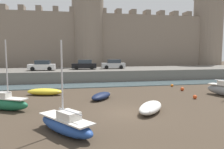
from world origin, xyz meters
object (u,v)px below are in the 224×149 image
Objects in this scene: mooring_buoy_near_channel at (172,85)px; car_quay_centre_east at (42,66)px; rowboat_near_channel_left at (151,107)px; car_quay_west at (113,64)px; mooring_buoy_mid_mud at (182,89)px; mooring_buoy_near_shore at (195,97)px; rowboat_midflat_left at (101,96)px; rowboat_near_channel_right at (45,92)px; car_quay_east at (84,65)px; sailboat_midflat_right at (66,124)px; sailboat_foreground_right at (6,103)px.

car_quay_centre_east is at bearing 153.43° from mooring_buoy_near_channel.
car_quay_centre_east is at bearing 117.04° from rowboat_near_channel_left.
mooring_buoy_mid_mud is at bearing -67.01° from car_quay_west.
rowboat_near_channel_left is at bearing -148.94° from mooring_buoy_near_shore.
car_quay_west is (-5.99, 10.39, 2.36)m from mooring_buoy_near_channel.
rowboat_midflat_left is 7.52× the size of mooring_buoy_mid_mud.
rowboat_near_channel_right is 13.73m from car_quay_east.
car_quay_centre_east is at bearing 116.04° from rowboat_midflat_left.
mooring_buoy_near_channel is at bearing 29.13° from rowboat_midflat_left.
car_quay_west is (5.13, 0.45, 0.00)m from car_quay_east.
car_quay_east is (-0.53, 15.84, 2.20)m from rowboat_midflat_left.
mooring_buoy_near_channel is at bearing 85.50° from mooring_buoy_mid_mud.
sailboat_midflat_right is at bearing -133.80° from mooring_buoy_near_channel.
mooring_buoy_near_shore reaches higher than mooring_buoy_near_channel.
mooring_buoy_near_channel is (0.25, 3.15, -0.04)m from mooring_buoy_mid_mud.
car_quay_east reaches higher than rowboat_midflat_left.
sailboat_midflat_right reaches higher than mooring_buoy_near_shore.
mooring_buoy_near_shore is (9.25, -1.69, -0.15)m from rowboat_midflat_left.
mooring_buoy_near_shore is at bearing 28.92° from sailboat_midflat_right.
sailboat_foreground_right is 1.36× the size of car_quay_centre_east.
mooring_buoy_mid_mud is 14.89m from car_quay_west.
rowboat_near_channel_right reaches higher than mooring_buoy_near_channel.
sailboat_foreground_right is at bearing 165.62° from rowboat_near_channel_left.
car_quay_centre_east is at bearing 134.98° from mooring_buoy_near_shore.
sailboat_midflat_right reaches higher than mooring_buoy_mid_mud.
sailboat_foreground_right is 7.78m from sailboat_midflat_right.
rowboat_near_channel_left reaches higher than rowboat_midflat_left.
rowboat_midflat_left is at bearing -165.09° from mooring_buoy_mid_mud.
car_quay_centre_east is at bearing 145.54° from mooring_buoy_mid_mud.
mooring_buoy_mid_mud is 1.08× the size of mooring_buoy_near_shore.
rowboat_midflat_left reaches higher than mooring_buoy_near_shore.
rowboat_midflat_left is 0.62× the size of sailboat_midflat_right.
car_quay_west is at bearing 7.09° from car_quay_centre_east.
rowboat_near_channel_left is at bearing -14.38° from sailboat_foreground_right.
mooring_buoy_near_shore is 0.10× the size of car_quay_east.
car_quay_west is at bearing 51.45° from rowboat_near_channel_right.
rowboat_near_channel_right is 16.09m from mooring_buoy_mid_mud.
mooring_buoy_near_channel is at bearing 56.40° from rowboat_near_channel_left.
car_quay_centre_east is 11.93m from car_quay_west.
sailboat_midflat_right is 1.29× the size of car_quay_east.
car_quay_east is at bearing 138.20° from mooring_buoy_near_channel.
rowboat_near_channel_left is 8.83× the size of mooring_buoy_mid_mud.
sailboat_midflat_right is at bearing -151.08° from mooring_buoy_near_shore.
rowboat_midflat_left reaches higher than mooring_buoy_near_channel.
sailboat_foreground_right is 1.38× the size of rowboat_near_channel_right.
rowboat_midflat_left is 8.54m from sailboat_foreground_right.
rowboat_near_channel_right is (-2.35, 12.00, -0.18)m from sailboat_midflat_right.
rowboat_near_channel_left is 9.55× the size of mooring_buoy_near_shore.
sailboat_foreground_right is at bearing -112.45° from rowboat_near_channel_right.
mooring_buoy_mid_mud is at bearing -50.29° from car_quay_east.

